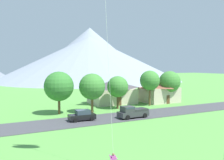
# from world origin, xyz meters

# --- Properties ---
(road_strip) EXTENTS (160.00, 7.14, 0.08)m
(road_strip) POSITION_xyz_m (0.00, 27.28, 0.04)
(road_strip) COLOR #424247
(road_strip) RESTS_ON ground
(mountain_east_ridge) EXTENTS (104.47, 104.47, 25.06)m
(mountain_east_ridge) POSITION_xyz_m (41.33, 124.65, 12.53)
(mountain_east_ridge) COLOR gray
(mountain_east_ridge) RESTS_ON ground
(mountain_far_east_ridge) EXTENTS (86.88, 86.88, 36.15)m
(mountain_far_east_ridge) POSITION_xyz_m (57.07, 161.94, 18.08)
(mountain_far_east_ridge) COLOR gray
(mountain_far_east_ridge) RESTS_ON ground
(house_leftmost) EXTENTS (10.55, 7.62, 5.30)m
(house_leftmost) POSITION_xyz_m (13.37, 41.32, 2.75)
(house_leftmost) COLOR beige
(house_leftmost) RESTS_ON ground
(house_left_center) EXTENTS (8.58, 7.11, 5.46)m
(house_left_center) POSITION_xyz_m (24.38, 38.10, 2.83)
(house_left_center) COLOR beige
(house_left_center) RESTS_ON ground
(tree_left_of_center) EXTENTS (4.29, 4.29, 6.65)m
(tree_left_of_center) POSITION_xyz_m (11.13, 34.56, 4.48)
(tree_left_of_center) COLOR #4C3823
(tree_left_of_center) RESTS_ON ground
(tree_center) EXTENTS (4.97, 4.97, 7.46)m
(tree_center) POSITION_xyz_m (25.51, 35.70, 4.96)
(tree_center) COLOR brown
(tree_center) RESTS_ON ground
(tree_right_of_center) EXTENTS (5.34, 5.34, 7.72)m
(tree_right_of_center) POSITION_xyz_m (-0.88, 34.57, 5.04)
(tree_right_of_center) COLOR brown
(tree_right_of_center) RESTS_ON ground
(tree_near_right) EXTENTS (4.33, 4.33, 7.68)m
(tree_near_right) POSITION_xyz_m (19.20, 34.76, 5.48)
(tree_near_right) COLOR brown
(tree_near_right) RESTS_ON ground
(tree_far_right) EXTENTS (4.87, 4.87, 7.32)m
(tree_far_right) POSITION_xyz_m (4.97, 33.16, 4.86)
(tree_far_right) COLOR brown
(tree_far_right) RESTS_ON ground
(parked_car_black_west_end) EXTENTS (4.27, 2.22, 1.68)m
(parked_car_black_west_end) POSITION_xyz_m (0.87, 27.47, 0.87)
(parked_car_black_west_end) COLOR black
(parked_car_black_west_end) RESTS_ON road_strip
(pickup_truck_charcoal_west_side) EXTENTS (5.24, 2.41, 1.99)m
(pickup_truck_charcoal_west_side) POSITION_xyz_m (9.03, 25.57, 1.06)
(pickup_truck_charcoal_west_side) COLOR #333338
(pickup_truck_charcoal_west_side) RESTS_ON road_strip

